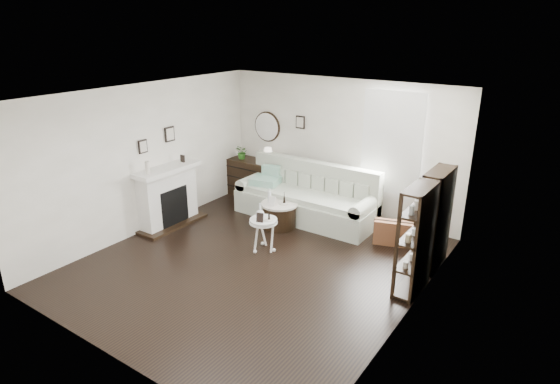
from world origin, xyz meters
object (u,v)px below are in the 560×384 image
Objects in this scene: sofa at (307,200)px; pedestal_table at (263,222)px; drum_table at (279,215)px; dresser at (255,178)px.

pedestal_table is (0.14, -1.64, 0.17)m from sofa.
pedestal_table is (0.33, -0.96, 0.28)m from drum_table.
dresser is 2.66m from pedestal_table.
dresser is 1.76m from drum_table.
pedestal_table reaches higher than drum_table.
sofa is 4.06× the size of drum_table.
dresser is at bearing 142.44° from drum_table.
sofa is 1.66m from pedestal_table.
sofa reaches higher than pedestal_table.
sofa reaches higher than drum_table.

